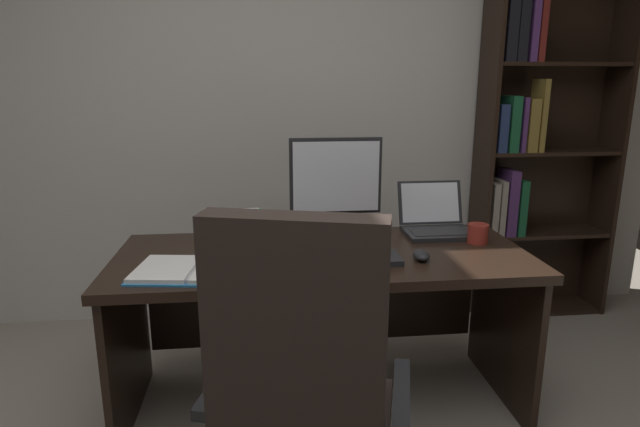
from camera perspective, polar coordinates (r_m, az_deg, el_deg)
wall_back at (r=3.18m, az=-3.70°, el=13.70°), size 4.67×0.12×2.80m
desk at (r=2.37m, az=0.08°, el=-8.07°), size 1.74×0.73×0.72m
bookshelf at (r=3.41m, az=21.81°, el=5.75°), size 0.82×0.27×2.03m
office_chair at (r=1.65m, az=-1.79°, el=-21.25°), size 0.69×0.60×1.11m
monitor at (r=2.41m, az=1.70°, el=2.71°), size 0.42×0.16×0.46m
laptop at (r=2.57m, az=12.41°, el=-0.96°), size 0.32×0.31×0.23m
keyboard at (r=2.12m, az=3.07°, el=-5.03°), size 0.42×0.15×0.02m
computer_mouse at (r=2.18m, az=10.89°, el=-4.46°), size 0.06×0.10×0.04m
reading_stand_with_book at (r=2.49m, az=-9.38°, el=-1.23°), size 0.26×0.25×0.11m
open_binder at (r=2.06m, az=-13.31°, el=-5.97°), size 0.49×0.35×0.02m
notepad at (r=2.21m, az=-5.56°, el=-4.42°), size 0.18×0.23×0.01m
pen at (r=2.21m, az=-5.04°, el=-4.18°), size 0.13×0.06×0.01m
coffee_mug at (r=2.46m, az=16.70°, el=-2.09°), size 0.09×0.09×0.09m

